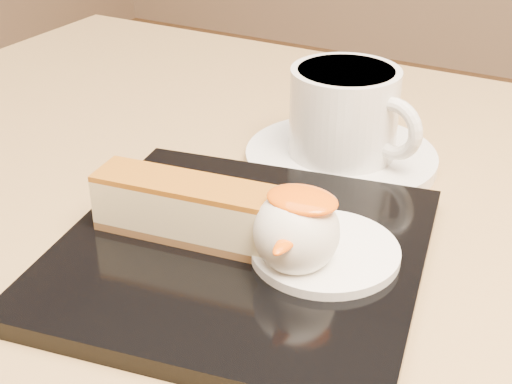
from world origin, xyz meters
The scene contains 8 objects.
dessert_plate centered at (0.06, -0.01, 0.73)m, with size 0.22×0.22×0.01m, color black.
cheesecake centered at (0.02, -0.01, 0.75)m, with size 0.12×0.05×0.04m.
cream_smear centered at (0.11, 0.01, 0.73)m, with size 0.09×0.09×0.01m, color white.
ice_cream_scoop centered at (0.10, -0.01, 0.76)m, with size 0.05×0.05×0.05m, color white.
mango_sauce centered at (0.10, -0.01, 0.78)m, with size 0.04×0.03×0.01m, color #FF5F08.
mint_sprig centered at (0.08, 0.03, 0.74)m, with size 0.03×0.02×0.00m.
saucer centered at (0.06, 0.15, 0.72)m, with size 0.15×0.15×0.01m, color white.
coffee_cup centered at (0.06, 0.15, 0.77)m, with size 0.11×0.08×0.07m.
Camera 1 is at (0.24, -0.32, 0.97)m, focal length 50.00 mm.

